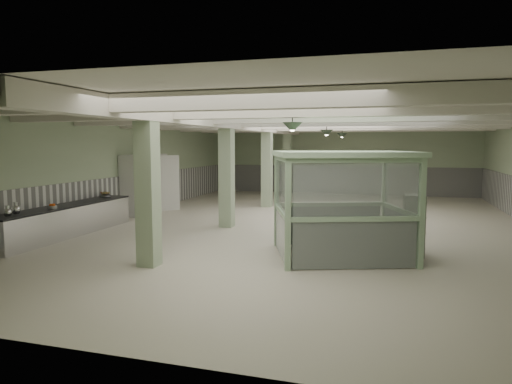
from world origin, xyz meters
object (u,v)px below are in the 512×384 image
(walkin_cooler, at_px, (145,182))
(prep_counter, at_px, (65,220))
(guard_booth, at_px, (342,185))
(filing_cabinet, at_px, (414,225))

(walkin_cooler, bearing_deg, prep_counter, -88.99)
(walkin_cooler, height_order, guard_booth, guard_booth)
(walkin_cooler, relative_size, guard_booth, 0.68)
(prep_counter, relative_size, walkin_cooler, 2.06)
(guard_booth, height_order, filing_cabinet, guard_booth)
(prep_counter, bearing_deg, filing_cabinet, 2.45)
(prep_counter, xyz_separation_m, filing_cabinet, (9.69, 0.41, 0.29))
(walkin_cooler, xyz_separation_m, filing_cabinet, (9.78, -4.34, -0.44))
(guard_booth, xyz_separation_m, filing_cabinet, (1.67, 0.58, -0.97))
(prep_counter, bearing_deg, guard_booth, -1.18)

